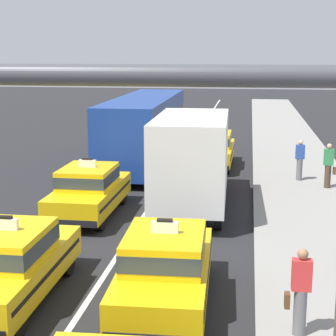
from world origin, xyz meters
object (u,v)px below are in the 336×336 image
at_px(taxi_right_second, 165,267).
at_px(pedestrian_mid_block, 300,160).
at_px(taxi_left_fifth, 173,121).
at_px(pedestrian_trailing, 329,166).
at_px(taxi_left_third, 89,190).
at_px(taxi_right_fourth, 213,148).
at_px(bus_left_fourth, 145,126).
at_px(pedestrian_by_storefront, 300,292).
at_px(box_truck_right_third, 193,157).
at_px(taxi_left_second, 9,263).

distance_m(taxi_right_second, pedestrian_mid_block, 12.44).
distance_m(taxi_left_fifth, pedestrian_trailing, 16.26).
distance_m(taxi_left_third, taxi_right_fourth, 9.25).
relative_size(taxi_left_fifth, pedestrian_trailing, 2.65).
xyz_separation_m(taxi_left_third, bus_left_fourth, (0.21, 8.87, 0.94)).
bearing_deg(taxi_left_fifth, pedestrian_by_storefront, -77.09).
bearing_deg(pedestrian_mid_block, taxi_left_fifth, 118.46).
height_order(pedestrian_mid_block, pedestrian_trailing, pedestrian_trailing).
xyz_separation_m(box_truck_right_third, taxi_right_fourth, (0.23, 7.06, -0.90)).
xyz_separation_m(taxi_right_second, pedestrian_mid_block, (3.75, 11.86, 0.12)).
bearing_deg(taxi_right_fourth, taxi_left_second, -102.60).
height_order(taxi_left_second, bus_left_fourth, bus_left_fourth).
xyz_separation_m(taxi_left_third, pedestrian_trailing, (8.22, 4.49, 0.14)).
bearing_deg(taxi_right_fourth, bus_left_fourth, 174.65).
height_order(taxi_left_second, pedestrian_by_storefront, taxi_left_second).
height_order(box_truck_right_third, pedestrian_mid_block, box_truck_right_third).
xyz_separation_m(taxi_right_second, box_truck_right_third, (-0.21, 7.70, 0.90)).
distance_m(taxi_left_second, taxi_right_fourth, 15.41).
height_order(taxi_left_third, pedestrian_mid_block, taxi_left_third).
distance_m(taxi_right_second, pedestrian_trailing, 11.69).
bearing_deg(taxi_left_second, pedestrian_mid_block, 59.69).
distance_m(taxi_left_third, bus_left_fourth, 8.92).
bearing_deg(taxi_left_second, box_truck_right_third, 68.57).
relative_size(taxi_left_second, pedestrian_by_storefront, 2.72).
bearing_deg(bus_left_fourth, taxi_left_fifth, 90.03).
distance_m(taxi_left_second, taxi_left_fifth, 25.11).
relative_size(bus_left_fourth, taxi_left_fifth, 2.45).
xyz_separation_m(taxi_left_fifth, pedestrian_trailing, (8.02, -14.14, 0.14)).
relative_size(taxi_left_second, taxi_left_third, 1.00).
bearing_deg(box_truck_right_third, taxi_right_second, -88.46).
xyz_separation_m(taxi_left_second, taxi_right_second, (3.34, 0.28, 0.00)).
bearing_deg(pedestrian_by_storefront, taxi_left_second, 171.91).
xyz_separation_m(bus_left_fourth, taxi_right_fourth, (3.29, -0.31, -0.94)).
relative_size(bus_left_fourth, pedestrian_by_storefront, 6.66).
distance_m(taxi_left_fifth, taxi_right_second, 25.05).
height_order(taxi_left_second, taxi_left_fifth, same).
xyz_separation_m(taxi_left_second, taxi_left_third, (-0.14, 6.48, 0.00)).
bearing_deg(taxi_left_third, taxi_right_second, -60.71).
bearing_deg(taxi_right_second, taxi_right_fourth, 89.91).
bearing_deg(taxi_right_second, pedestrian_trailing, 66.09).
relative_size(box_truck_right_third, pedestrian_by_storefront, 4.16).
bearing_deg(taxi_right_second, taxi_left_third, 119.29).
bearing_deg(box_truck_right_third, taxi_left_second, -111.43).
xyz_separation_m(taxi_left_third, pedestrian_by_storefront, (6.16, -7.34, 0.12)).
relative_size(pedestrian_mid_block, pedestrian_trailing, 0.97).
xyz_separation_m(taxi_right_fourth, pedestrian_by_storefront, (2.65, -15.90, 0.12)).
bearing_deg(taxi_left_third, taxi_left_second, -88.77).
distance_m(taxi_left_fifth, box_truck_right_third, 17.43).
distance_m(pedestrian_by_storefront, pedestrian_trailing, 12.00).
xyz_separation_m(taxi_left_second, bus_left_fourth, (0.07, 15.35, 0.94)).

